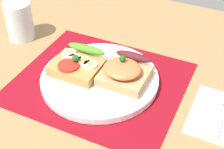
{
  "coord_description": "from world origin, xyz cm",
  "views": [
    {
      "loc": [
        26.44,
        -49.7,
        47.82
      ],
      "look_at": [
        3.0,
        0.0,
        3.29
      ],
      "focal_mm": 53.37,
      "sensor_mm": 36.0,
      "label": 1
    }
  ],
  "objects_px": {
    "plate": "(100,79)",
    "sandwich_egg_tomato": "(78,64)",
    "sandwich_salmon": "(124,71)",
    "fork": "(223,113)",
    "napkin": "(222,116)",
    "drinking_glass": "(19,21)"
  },
  "relations": [
    {
      "from": "sandwich_salmon",
      "to": "drinking_glass",
      "type": "distance_m",
      "value": 0.33
    },
    {
      "from": "plate",
      "to": "fork",
      "type": "distance_m",
      "value": 0.27
    },
    {
      "from": "drinking_glass",
      "to": "napkin",
      "type": "bearing_deg",
      "value": -7.42
    },
    {
      "from": "plate",
      "to": "napkin",
      "type": "relative_size",
      "value": 1.77
    },
    {
      "from": "napkin",
      "to": "sandwich_salmon",
      "type": "bearing_deg",
      "value": 178.45
    },
    {
      "from": "plate",
      "to": "sandwich_egg_tomato",
      "type": "bearing_deg",
      "value": 179.07
    },
    {
      "from": "plate",
      "to": "napkin",
      "type": "distance_m",
      "value": 0.27
    },
    {
      "from": "sandwich_egg_tomato",
      "to": "fork",
      "type": "relative_size",
      "value": 0.84
    },
    {
      "from": "plate",
      "to": "sandwich_egg_tomato",
      "type": "relative_size",
      "value": 2.42
    },
    {
      "from": "plate",
      "to": "sandwich_salmon",
      "type": "height_order",
      "value": "sandwich_salmon"
    },
    {
      "from": "sandwich_salmon",
      "to": "drinking_glass",
      "type": "bearing_deg",
      "value": 168.77
    },
    {
      "from": "plate",
      "to": "drinking_glass",
      "type": "distance_m",
      "value": 0.28
    },
    {
      "from": "napkin",
      "to": "drinking_glass",
      "type": "xyz_separation_m",
      "value": [
        -0.54,
        0.07,
        0.05
      ]
    },
    {
      "from": "plate",
      "to": "sandwich_egg_tomato",
      "type": "distance_m",
      "value": 0.06
    },
    {
      "from": "sandwich_egg_tomato",
      "to": "drinking_glass",
      "type": "relative_size",
      "value": 1.09
    },
    {
      "from": "sandwich_egg_tomato",
      "to": "fork",
      "type": "xyz_separation_m",
      "value": [
        0.32,
        0.01,
        -0.03
      ]
    },
    {
      "from": "napkin",
      "to": "fork",
      "type": "bearing_deg",
      "value": 93.51
    },
    {
      "from": "sandwich_egg_tomato",
      "to": "napkin",
      "type": "bearing_deg",
      "value": 1.44
    },
    {
      "from": "napkin",
      "to": "drinking_glass",
      "type": "relative_size",
      "value": 1.49
    },
    {
      "from": "sandwich_salmon",
      "to": "fork",
      "type": "bearing_deg",
      "value": -0.39
    },
    {
      "from": "sandwich_egg_tomato",
      "to": "drinking_glass",
      "type": "distance_m",
      "value": 0.23
    },
    {
      "from": "sandwich_salmon",
      "to": "drinking_glass",
      "type": "height_order",
      "value": "drinking_glass"
    }
  ]
}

